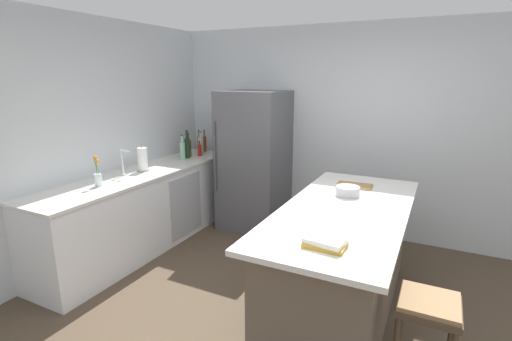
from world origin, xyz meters
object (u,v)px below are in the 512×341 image
(kitchen_island, at_px, (342,260))
(refrigerator, at_px, (254,161))
(mixing_bowl, at_px, (348,191))
(gin_bottle, at_px, (183,150))
(soda_bottle, at_px, (201,145))
(olive_oil_bottle, at_px, (199,144))
(wine_bottle, at_px, (187,147))
(bar_stool, at_px, (427,318))
(paper_towel_roll, at_px, (142,160))
(whiskey_bottle, at_px, (188,147))
(cookbook_stack, at_px, (325,242))
(sink_faucet, at_px, (123,162))
(cutting_board, at_px, (354,186))
(vinegar_bottle, at_px, (205,144))
(flower_vase, at_px, (98,176))

(kitchen_island, xyz_separation_m, refrigerator, (-1.53, 1.39, 0.43))
(mixing_bowl, bearing_deg, gin_bottle, 164.46)
(soda_bottle, bearing_deg, olive_oil_bottle, 135.51)
(soda_bottle, distance_m, wine_bottle, 0.28)
(kitchen_island, distance_m, wine_bottle, 2.68)
(bar_stool, bearing_deg, paper_towel_roll, 163.00)
(soda_bottle, relative_size, whiskey_bottle, 1.02)
(refrigerator, distance_m, bar_stool, 3.04)
(paper_towel_roll, bearing_deg, bar_stool, -17.00)
(olive_oil_bottle, distance_m, cookbook_stack, 3.36)
(sink_faucet, distance_m, cutting_board, 2.47)
(mixing_bowl, xyz_separation_m, cutting_board, (-0.01, 0.32, -0.03))
(refrigerator, xyz_separation_m, soda_bottle, (-0.83, -0.02, 0.14))
(bar_stool, bearing_deg, gin_bottle, 151.78)
(soda_bottle, xyz_separation_m, cutting_board, (2.29, -0.71, -0.09))
(kitchen_island, distance_m, bar_stool, 0.95)
(refrigerator, relative_size, bar_stool, 2.63)
(vinegar_bottle, height_order, cutting_board, vinegar_bottle)
(paper_towel_roll, bearing_deg, gin_bottle, 86.65)
(vinegar_bottle, height_order, olive_oil_bottle, olive_oil_bottle)
(whiskey_bottle, bearing_deg, refrigerator, 12.60)
(mixing_bowl, bearing_deg, wine_bottle, 162.09)
(refrigerator, bearing_deg, mixing_bowl, -35.46)
(vinegar_bottle, xyz_separation_m, whiskey_bottle, (-0.01, -0.38, 0.00))
(wine_bottle, distance_m, cutting_board, 2.35)
(whiskey_bottle, bearing_deg, mixing_bowl, -19.59)
(soda_bottle, bearing_deg, cutting_board, -17.26)
(refrigerator, distance_m, cookbook_stack, 2.67)
(paper_towel_roll, distance_m, cookbook_stack, 2.69)
(sink_faucet, distance_m, vinegar_bottle, 1.54)
(refrigerator, bearing_deg, cutting_board, -26.44)
(gin_bottle, bearing_deg, kitchen_island, -22.39)
(wine_bottle, distance_m, mixing_bowl, 2.44)
(flower_vase, relative_size, olive_oil_bottle, 0.97)
(sink_faucet, distance_m, mixing_bowl, 2.41)
(bar_stool, height_order, whiskey_bottle, whiskey_bottle)
(flower_vase, distance_m, whiskey_bottle, 1.58)
(whiskey_bottle, distance_m, gin_bottle, 0.21)
(paper_towel_roll, distance_m, soda_bottle, 1.08)
(olive_oil_bottle, relative_size, cutting_board, 0.96)
(flower_vase, relative_size, whiskey_bottle, 0.99)
(wine_bottle, bearing_deg, soda_bottle, 85.73)
(paper_towel_roll, xyz_separation_m, mixing_bowl, (2.36, 0.05, -0.06))
(kitchen_island, relative_size, olive_oil_bottle, 6.71)
(kitchen_island, bearing_deg, paper_towel_roll, 173.25)
(wine_bottle, bearing_deg, cookbook_stack, -37.11)
(whiskey_bottle, xyz_separation_m, gin_bottle, (0.06, -0.20, 0.01))
(olive_oil_bottle, height_order, mixing_bowl, olive_oil_bottle)
(gin_bottle, bearing_deg, bar_stool, -28.22)
(kitchen_island, height_order, sink_faucet, sink_faucet)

